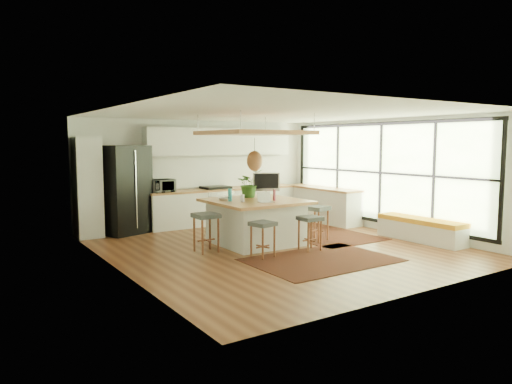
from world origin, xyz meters
TOP-DOWN VIEW (x-y plane):
  - floor at (0.00, 0.00)m, footprint 7.00×7.00m
  - ceiling at (0.00, 0.00)m, footprint 7.00×7.00m
  - wall_back at (0.00, 3.50)m, footprint 6.50×0.00m
  - wall_front at (0.00, -3.50)m, footprint 6.50×0.00m
  - wall_left at (-3.25, 0.00)m, footprint 0.00×7.00m
  - wall_right at (3.25, 0.00)m, footprint 0.00×7.00m
  - window_wall at (3.22, 0.00)m, footprint 0.10×6.20m
  - pantry at (-2.95, 3.18)m, footprint 0.55×0.60m
  - back_counter_base at (0.55, 3.18)m, footprint 4.20×0.60m
  - back_counter_top at (0.55, 3.18)m, footprint 4.24×0.64m
  - backsplash at (0.55, 3.48)m, footprint 4.20×0.02m
  - upper_cabinets at (0.55, 3.32)m, footprint 4.20×0.34m
  - range at (0.30, 3.18)m, footprint 0.76×0.62m
  - right_counter_base at (2.93, 2.00)m, footprint 0.60×2.50m
  - right_counter_top at (2.93, 2.00)m, footprint 0.64×2.54m
  - window_bench at (2.95, -1.20)m, footprint 0.52×2.00m
  - ceiling_panel at (-0.30, 0.40)m, footprint 1.86×1.86m
  - rug_near at (0.03, -1.31)m, footprint 2.60×1.80m
  - rug_right at (1.65, 0.52)m, footprint 1.80×2.60m
  - fridge at (-2.11, 3.18)m, footprint 1.24×1.10m
  - island at (-0.18, 0.54)m, footprint 1.85×1.85m
  - stool_near_left at (-0.75, -0.56)m, footprint 0.47×0.47m
  - stool_near_right at (0.35, -0.60)m, footprint 0.42×0.42m
  - stool_right_front at (1.07, 0.05)m, footprint 0.55×0.55m
  - stool_right_back at (0.96, 1.09)m, footprint 0.51×0.51m
  - stool_left_side at (-1.41, 0.42)m, footprint 0.45×0.45m
  - laptop at (-0.25, 0.05)m, footprint 0.33×0.34m
  - monitor at (0.26, 0.79)m, footprint 0.62×0.47m
  - microwave at (-1.21, 3.12)m, footprint 0.61×0.39m
  - island_plant at (-0.04, 1.01)m, footprint 0.65×0.70m
  - island_bowl at (-0.76, 0.89)m, footprint 0.25×0.25m
  - island_bottle_0 at (-0.73, 0.64)m, footprint 0.07×0.07m
  - island_bottle_1 at (-0.58, 0.39)m, footprint 0.07×0.07m
  - island_bottle_2 at (0.07, 0.24)m, footprint 0.07×0.07m

SIDE VIEW (x-z plane):
  - floor at x=0.00m, z-range 0.00..0.00m
  - rug_near at x=0.03m, z-range 0.00..0.01m
  - rug_right at x=1.65m, z-range 0.00..0.01m
  - window_bench at x=2.95m, z-range 0.00..0.50m
  - stool_near_left at x=-0.75m, z-range 0.02..0.69m
  - stool_near_right at x=0.35m, z-range 0.01..0.70m
  - stool_right_front at x=1.07m, z-range -0.03..0.74m
  - stool_right_back at x=0.96m, z-range 0.02..0.69m
  - stool_left_side at x=-1.41m, z-range -0.03..0.74m
  - back_counter_base at x=0.55m, z-range 0.00..0.88m
  - right_counter_base at x=2.93m, z-range 0.00..0.88m
  - island at x=-0.18m, z-range 0.00..0.93m
  - range at x=0.30m, z-range 0.00..1.00m
  - back_counter_top at x=0.55m, z-range 0.88..0.93m
  - right_counter_top at x=2.93m, z-range 0.88..0.93m
  - fridge at x=-2.11m, z-range -0.11..1.96m
  - island_bowl at x=-0.76m, z-range 0.93..0.99m
  - island_bottle_0 at x=-0.73m, z-range 0.93..1.12m
  - island_bottle_1 at x=-0.58m, z-range 0.93..1.12m
  - island_bottle_2 at x=0.07m, z-range 0.93..1.12m
  - laptop at x=-0.25m, z-range 0.94..1.16m
  - microwave at x=-1.21m, z-range 0.93..1.31m
  - pantry at x=-2.95m, z-range 0.00..2.25m
  - island_plant at x=-0.04m, z-range 0.93..1.41m
  - monitor at x=0.26m, z-range 0.91..1.47m
  - wall_back at x=0.00m, z-range -1.90..4.60m
  - wall_front at x=0.00m, z-range -1.90..4.60m
  - wall_left at x=-3.25m, z-range -2.15..4.85m
  - wall_right at x=3.25m, z-range -2.15..4.85m
  - backsplash at x=0.55m, z-range 0.95..1.75m
  - window_wall at x=3.22m, z-range 0.10..2.70m
  - ceiling_panel at x=-0.30m, z-range 1.65..2.45m
  - upper_cabinets at x=0.55m, z-range 1.80..2.50m
  - ceiling at x=0.00m, z-range 2.70..2.70m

